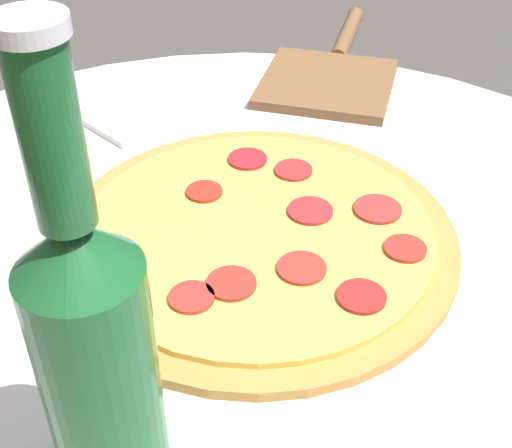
{
  "coord_description": "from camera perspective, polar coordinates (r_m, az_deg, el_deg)",
  "views": [
    {
      "loc": [
        -0.31,
        0.3,
        1.18
      ],
      "look_at": [
        0.04,
        -0.06,
        0.8
      ],
      "focal_mm": 50.0,
      "sensor_mm": 36.0,
      "label": 1
    }
  ],
  "objects": [
    {
      "name": "pizza_paddle",
      "position": [
        0.92,
        6.05,
        11.94
      ],
      "size": [
        0.23,
        0.31,
        0.02
      ],
      "rotation": [
        0.0,
        0.0,
        -1.06
      ],
      "color": "brown",
      "rests_on": "table"
    },
    {
      "name": "beer_bottle",
      "position": [
        0.4,
        -12.77,
        -9.82
      ],
      "size": [
        0.07,
        0.07,
        0.3
      ],
      "color": "#195628",
      "rests_on": "table"
    },
    {
      "name": "table",
      "position": [
        0.74,
        -0.95,
        -16.8
      ],
      "size": [
        0.94,
        0.94,
        0.78
      ],
      "color": "silver",
      "rests_on": "ground_plane"
    },
    {
      "name": "napkin",
      "position": [
        0.86,
        -11.35,
        9.26
      ],
      "size": [
        0.16,
        0.1,
        0.01
      ],
      "color": "white",
      "rests_on": "table"
    },
    {
      "name": "pizza",
      "position": [
        0.63,
        0.09,
        -0.88
      ],
      "size": [
        0.36,
        0.36,
        0.02
      ],
      "color": "#B77F3D",
      "rests_on": "table"
    }
  ]
}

